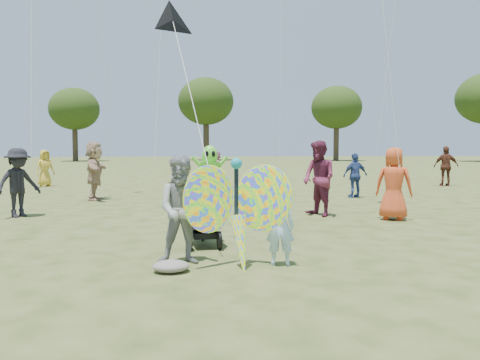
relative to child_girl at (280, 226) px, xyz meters
name	(u,v)px	position (x,y,z in m)	size (l,w,h in m)	color
ground	(266,261)	(-0.15, 0.28, -0.56)	(160.00, 160.00, 0.00)	#51592B
child_girl	(280,226)	(0.00, 0.00, 0.00)	(0.41, 0.27, 1.13)	#ACD3F3
adult_man	(183,210)	(-1.36, 0.28, 0.22)	(0.76, 0.59, 1.57)	gray
grey_bag	(171,266)	(-1.53, -0.17, -0.48)	(0.50, 0.41, 0.16)	slate
crowd_a	(394,184)	(3.49, 3.79, 0.28)	(0.83, 0.54, 1.69)	#D34921
crowd_b	(18,183)	(-5.28, 5.32, 0.27)	(1.07, 0.62, 1.66)	black
crowd_c	(355,175)	(4.37, 8.53, 0.18)	(0.87, 0.36, 1.49)	navy
crowd_d	(94,171)	(-4.13, 8.86, 0.37)	(1.72, 0.55, 1.86)	tan
crowd_e	(319,178)	(1.94, 4.59, 0.36)	(0.90, 0.70, 1.85)	maroon
crowd_g	(45,168)	(-7.22, 14.52, 0.23)	(0.77, 0.50, 1.58)	gold
crowd_h	(446,166)	(10.00, 12.52, 0.30)	(1.01, 0.42, 1.73)	#51281B
crowd_j	(216,166)	(0.36, 16.99, 0.19)	(1.40, 0.44, 1.50)	#BF6D88
jogging_stroller	(203,210)	(-1.01, 1.53, 0.05)	(0.56, 1.08, 1.09)	black
butterfly_kite	(238,213)	(-0.60, -0.04, 0.21)	(1.74, 0.75, 1.74)	#FB2745
delta_kite_rig	(173,22)	(-1.51, 2.07, 3.33)	(1.00, 2.03, 3.07)	black
alien_kite	(210,173)	(-0.59, 6.66, 0.41)	(1.12, 0.69, 1.74)	#5CD031
tree_line	(226,100)	(3.52, 45.27, 6.30)	(91.78, 33.60, 10.79)	#3A2D21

